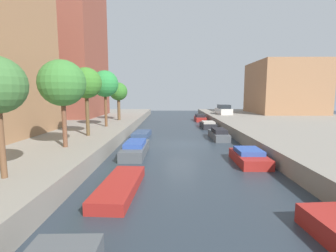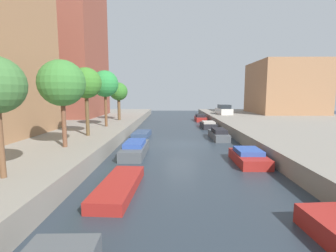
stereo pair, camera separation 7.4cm
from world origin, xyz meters
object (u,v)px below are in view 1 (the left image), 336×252
street_tree_2 (62,83)px  street_tree_3 (86,84)px  street_tree_5 (118,92)px  moored_boat_left_2 (135,149)px  moored_boat_left_1 (120,186)px  moored_boat_right_3 (219,134)px  moored_boat_right_5 (200,118)px  low_block_right (284,88)px  moored_boat_left_3 (142,134)px  parked_car (223,110)px  moored_boat_right_4 (208,125)px  street_tree_4 (105,84)px  apartment_tower_far (61,32)px  moored_boat_right_2 (249,157)px

street_tree_2 → street_tree_3: bearing=90.0°
street_tree_5 → street_tree_2: bearing=-90.0°
street_tree_5 → moored_boat_left_2: street_tree_5 is taller
street_tree_3 → moored_boat_left_1: size_ratio=1.14×
moored_boat_right_3 → moored_boat_right_5: 15.71m
low_block_right → moored_boat_left_3: bearing=-140.7°
parked_car → moored_boat_left_2: 24.94m
street_tree_5 → moored_boat_right_4: (10.91, 0.16, -4.02)m
street_tree_4 → street_tree_5: street_tree_4 is taller
street_tree_5 → low_block_right: bearing=24.8°
street_tree_5 → moored_boat_right_3: (10.74, -7.30, -3.96)m
apartment_tower_far → moored_boat_left_1: bearing=-62.9°
street_tree_2 → moored_boat_left_1: bearing=-46.4°
street_tree_2 → moored_boat_left_3: bearing=69.7°
moored_boat_right_5 → apartment_tower_far: bearing=-171.7°
street_tree_3 → moored_boat_right_5: bearing=61.1°
moored_boat_right_3 → moored_boat_right_5: size_ratio=0.98×
apartment_tower_far → low_block_right: 35.36m
moored_boat_left_1 → moored_boat_right_3: moored_boat_right_3 is taller
moored_boat_left_2 → moored_boat_right_5: bearing=72.1°
low_block_right → moored_boat_right_4: (-14.23, -11.48, -4.84)m
low_block_right → street_tree_2: 36.98m
apartment_tower_far → moored_boat_left_1: apartment_tower_far is taller
street_tree_3 → moored_boat_left_2: 6.25m
apartment_tower_far → street_tree_3: bearing=-62.3°
moored_boat_right_2 → moored_boat_left_3: bearing=129.2°
street_tree_2 → street_tree_5: street_tree_2 is taller
moored_boat_left_2 → moored_boat_right_3: moored_boat_right_3 is taller
street_tree_5 → moored_boat_right_3: size_ratio=1.09×
street_tree_2 → street_tree_4: street_tree_4 is taller
street_tree_5 → moored_boat_right_4: 11.63m
moored_boat_right_2 → moored_boat_right_5: moored_boat_right_5 is taller
street_tree_4 → moored_boat_left_2: bearing=-62.2°
moored_boat_left_2 → moored_boat_right_4: bearing=62.5°
street_tree_2 → moored_boat_right_2: 11.85m
moored_boat_left_2 → moored_boat_right_3: (6.88, 6.09, 0.00)m
moored_boat_right_5 → street_tree_2: bearing=-114.6°
apartment_tower_far → moored_boat_right_5: apartment_tower_far is taller
street_tree_2 → street_tree_5: (0.00, 15.48, -0.36)m
moored_boat_left_3 → moored_boat_right_2: 11.94m
street_tree_2 → street_tree_4: bearing=90.0°
moored_boat_right_5 → parked_car: bearing=9.8°
apartment_tower_far → moored_boat_left_1: 31.07m
street_tree_3 → moored_boat_right_5: (10.92, 19.80, -4.50)m
street_tree_5 → parked_car: size_ratio=0.99×
apartment_tower_far → street_tree_5: bearing=-31.9°
moored_boat_left_2 → street_tree_5: bearing=106.1°
street_tree_4 → moored_boat_left_1: size_ratio=1.20×
moored_boat_right_4 → street_tree_3: bearing=-133.4°
moored_boat_left_3 → moored_boat_right_2: (7.54, -9.25, 0.12)m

